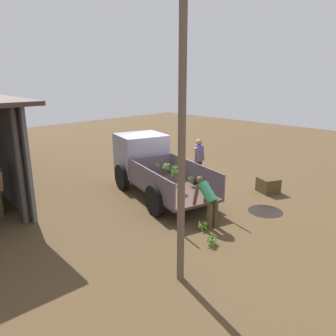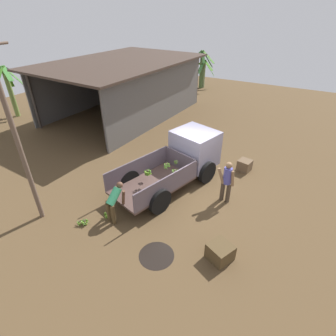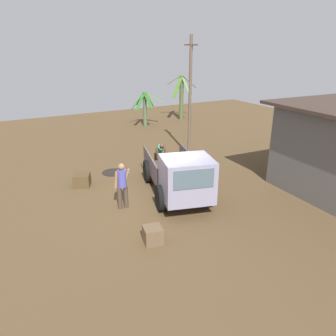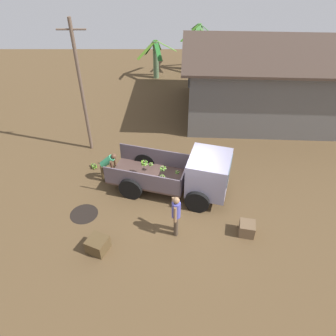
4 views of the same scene
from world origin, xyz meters
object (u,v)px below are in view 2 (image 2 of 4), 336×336
Objects in this scene: wooden_crate_0 at (220,252)px; wooden_crate_1 at (245,165)px; person_bystander_near_shed at (114,126)px; banana_bunch_on_ground_2 at (85,222)px; utility_pole at (16,136)px; person_foreground_visitor at (227,180)px; cargo_truck at (186,156)px; person_worker_loading at (114,201)px; banana_bunch_on_ground_1 at (108,214)px; banana_bunch_on_ground_0 at (80,222)px.

wooden_crate_0 reaches higher than wooden_crate_1.
banana_bunch_on_ground_2 is (-5.47, -3.10, -0.82)m from person_bystander_near_shed.
person_bystander_near_shed is at bearing 14.25° from utility_pole.
cargo_truck is at bearing -108.68° from person_foreground_visitor.
wooden_crate_0 is at bearing -77.52° from utility_pole.
banana_bunch_on_ground_2 is (-3.51, 3.65, -0.81)m from person_foreground_visitor.
person_bystander_near_shed reaches higher than banana_bunch_on_ground_2.
person_bystander_near_shed is 6.34m from banana_bunch_on_ground_2.
person_bystander_near_shed is (1.22, 4.74, -0.08)m from cargo_truck.
cargo_truck is 3.69× the size of person_worker_loading.
person_foreground_visitor is 4.02m from person_worker_loading.
person_foreground_visitor is (3.94, -5.25, -2.13)m from utility_pole.
wooden_crate_0 is at bearing -86.44° from banana_bunch_on_ground_1.
banana_bunch_on_ground_0 is (-0.84, 0.88, -0.69)m from person_worker_loading.
utility_pole is 6.90m from person_foreground_visitor.
utility_pole is at bearing 140.47° from wooden_crate_1.
utility_pole is 24.70× the size of banana_bunch_on_ground_2.
person_worker_loading is 2.12× the size of wooden_crate_0.
person_worker_loading is 2.54× the size of wooden_crate_1.
person_bystander_near_shed is 8.12× the size of banana_bunch_on_ground_0.
person_worker_loading reaches higher than banana_bunch_on_ground_1.
person_foreground_visitor is 0.99× the size of person_bystander_near_shed.
banana_bunch_on_ground_0 is at bearing 102.34° from wooden_crate_0.
cargo_truck is at bearing -22.32° from banana_bunch_on_ground_0.
person_bystander_near_shed is at bearing 58.67° from wooden_crate_0.
banana_bunch_on_ground_0 is 0.67× the size of banana_bunch_on_ground_1.
banana_bunch_on_ground_1 is at bearing -62.15° from utility_pole.
banana_bunch_on_ground_2 is (-4.25, 1.65, -0.90)m from cargo_truck.
person_bystander_near_shed is 8.81m from wooden_crate_0.
person_foreground_visitor reaches higher than banana_bunch_on_ground_0.
person_bystander_near_shed is 6.36m from banana_bunch_on_ground_0.
person_foreground_visitor is at bearing -39.97° from person_worker_loading.
wooden_crate_0 is at bearing -124.78° from cargo_truck.
person_foreground_visitor reaches higher than banana_bunch_on_ground_2.
cargo_truck is at bearing -18.41° from banana_bunch_on_ground_1.
person_worker_loading is (-2.77, 2.91, -0.14)m from person_foreground_visitor.
person_foreground_visitor is 5.29m from banana_bunch_on_ground_0.
person_bystander_near_shed is at bearing 28.02° from banana_bunch_on_ground_0.
cargo_truck is 16.07× the size of banana_bunch_on_ground_1.
person_bystander_near_shed is 5.43× the size of banana_bunch_on_ground_1.
utility_pole is at bearing 105.01° from banana_bunch_on_ground_2.
wooden_crate_0 reaches higher than banana_bunch_on_ground_0.
banana_bunch_on_ground_1 is (-0.09, 0.29, -0.66)m from person_worker_loading.
person_worker_loading reaches higher than wooden_crate_1.
person_worker_loading is 1.40m from banana_bunch_on_ground_0.
person_foreground_visitor is 1.24× the size of person_worker_loading.
utility_pole reaches higher than banana_bunch_on_ground_1.
person_worker_loading is (-3.51, 0.91, -0.23)m from cargo_truck.
cargo_truck reaches higher than person_bystander_near_shed.
person_bystander_near_shed reaches higher than banana_bunch_on_ground_0.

